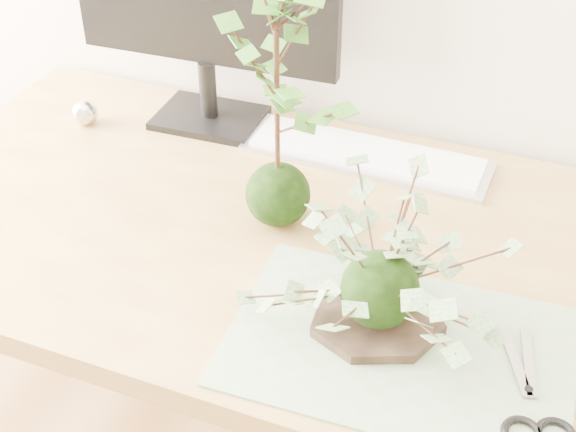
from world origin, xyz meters
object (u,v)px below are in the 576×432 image
(keyboard, at_px, (366,155))
(maple_kokedama, at_px, (276,47))
(desk, at_px, (369,295))
(ivy_kokedama, at_px, (383,260))

(keyboard, bearing_deg, maple_kokedama, -107.49)
(desk, relative_size, maple_kokedama, 3.82)
(desk, height_order, ivy_kokedama, ivy_kokedama)
(ivy_kokedama, bearing_deg, keyboard, 109.23)
(ivy_kokedama, height_order, maple_kokedama, maple_kokedama)
(ivy_kokedama, distance_m, maple_kokedama, 0.33)
(maple_kokedama, relative_size, keyboard, 0.96)
(maple_kokedama, xyz_separation_m, keyboard, (0.07, 0.22, -0.29))
(ivy_kokedama, relative_size, maple_kokedama, 0.91)
(desk, height_order, keyboard, keyboard)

